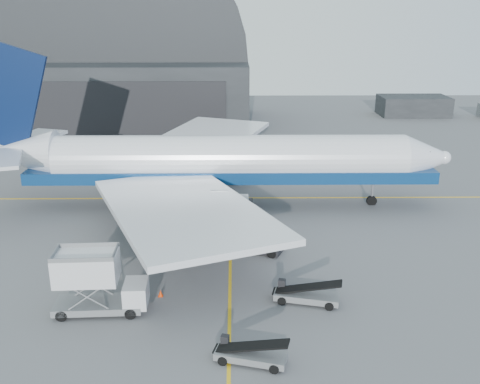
{
  "coord_description": "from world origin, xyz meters",
  "views": [
    {
      "loc": [
        0.38,
        -39.37,
        20.97
      ],
      "look_at": [
        0.92,
        8.98,
        4.5
      ],
      "focal_mm": 40.0,
      "sensor_mm": 36.0,
      "label": 1
    }
  ],
  "objects_px": {
    "airliner": "(211,161)",
    "belt_loader_a": "(250,354)",
    "catering_truck": "(96,283)",
    "belt_loader_b": "(306,295)",
    "pushback_tug": "(262,244)"
  },
  "relations": [
    {
      "from": "belt_loader_a",
      "to": "airliner",
      "type": "bearing_deg",
      "value": 111.83
    },
    {
      "from": "catering_truck",
      "to": "belt_loader_b",
      "type": "height_order",
      "value": "catering_truck"
    },
    {
      "from": "airliner",
      "to": "belt_loader_a",
      "type": "height_order",
      "value": "airliner"
    },
    {
      "from": "catering_truck",
      "to": "pushback_tug",
      "type": "bearing_deg",
      "value": 36.7
    },
    {
      "from": "airliner",
      "to": "belt_loader_a",
      "type": "distance_m",
      "value": 29.11
    },
    {
      "from": "pushback_tug",
      "to": "belt_loader_a",
      "type": "relative_size",
      "value": 0.91
    },
    {
      "from": "belt_loader_b",
      "to": "catering_truck",
      "type": "bearing_deg",
      "value": -162.34
    },
    {
      "from": "belt_loader_a",
      "to": "pushback_tug",
      "type": "bearing_deg",
      "value": 99.28
    },
    {
      "from": "pushback_tug",
      "to": "catering_truck",
      "type": "bearing_deg",
      "value": -117.75
    },
    {
      "from": "airliner",
      "to": "catering_truck",
      "type": "distance_m",
      "value": 23.86
    },
    {
      "from": "airliner",
      "to": "belt_loader_a",
      "type": "bearing_deg",
      "value": -83.05
    },
    {
      "from": "pushback_tug",
      "to": "belt_loader_a",
      "type": "xyz_separation_m",
      "value": [
        -1.6,
        -16.34,
        -0.12
      ]
    },
    {
      "from": "airliner",
      "to": "pushback_tug",
      "type": "bearing_deg",
      "value": -67.36
    },
    {
      "from": "pushback_tug",
      "to": "belt_loader_a",
      "type": "distance_m",
      "value": 16.42
    },
    {
      "from": "pushback_tug",
      "to": "belt_loader_b",
      "type": "distance_m",
      "value": 9.54
    }
  ]
}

